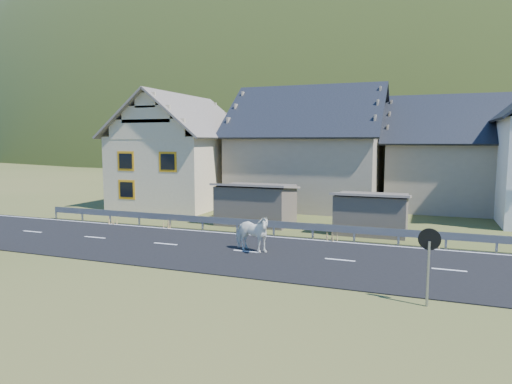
% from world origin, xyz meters
% --- Properties ---
extents(ground, '(160.00, 160.00, 0.00)m').
position_xyz_m(ground, '(0.00, 0.00, 0.00)').
color(ground, '#36471C').
rests_on(ground, ground).
extents(road, '(60.00, 7.00, 0.04)m').
position_xyz_m(road, '(0.00, 0.00, 0.02)').
color(road, black).
rests_on(road, ground).
extents(lane_markings, '(60.00, 6.60, 0.01)m').
position_xyz_m(lane_markings, '(0.00, 0.00, 0.04)').
color(lane_markings, silver).
rests_on(lane_markings, road).
extents(guardrail, '(28.10, 0.09, 0.75)m').
position_xyz_m(guardrail, '(-0.00, 3.68, 0.56)').
color(guardrail, '#93969B').
rests_on(guardrail, ground).
extents(shed_left, '(4.30, 3.30, 2.40)m').
position_xyz_m(shed_left, '(-2.00, 6.50, 1.10)').
color(shed_left, brown).
rests_on(shed_left, ground).
extents(shed_right, '(3.80, 2.90, 2.20)m').
position_xyz_m(shed_right, '(4.50, 6.00, 1.00)').
color(shed_right, brown).
rests_on(shed_right, ground).
extents(house_cream, '(7.80, 9.80, 8.30)m').
position_xyz_m(house_cream, '(-10.00, 12.00, 4.36)').
color(house_cream, beige).
rests_on(house_cream, ground).
extents(house_stone_a, '(10.80, 9.80, 8.90)m').
position_xyz_m(house_stone_a, '(-1.00, 15.00, 4.63)').
color(house_stone_a, gray).
rests_on(house_stone_a, ground).
extents(house_stone_b, '(9.80, 8.80, 8.10)m').
position_xyz_m(house_stone_b, '(9.00, 17.00, 4.24)').
color(house_stone_b, gray).
rests_on(house_stone_b, ground).
extents(mountain, '(440.00, 280.00, 260.00)m').
position_xyz_m(mountain, '(5.00, 180.00, -20.00)').
color(mountain, '#21320C').
rests_on(mountain, ground).
extents(conifer_patch, '(76.00, 50.00, 28.00)m').
position_xyz_m(conifer_patch, '(-55.00, 110.00, 6.00)').
color(conifer_patch, black).
rests_on(conifer_patch, ground).
extents(horse, '(1.29, 2.04, 1.59)m').
position_xyz_m(horse, '(0.20, 0.07, 0.84)').
color(horse, white).
rests_on(horse, road).
extents(traffic_mirror, '(0.63, 0.19, 2.27)m').
position_xyz_m(traffic_mirror, '(7.24, -4.03, 1.67)').
color(traffic_mirror, '#93969B').
rests_on(traffic_mirror, ground).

